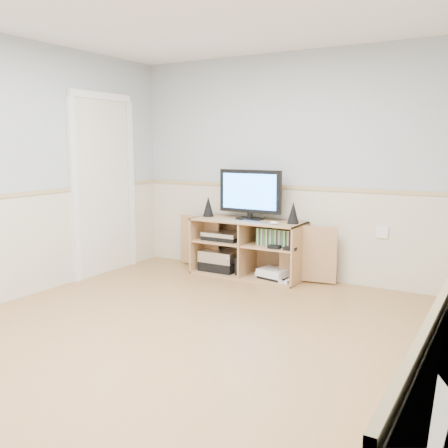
{
  "coord_description": "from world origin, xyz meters",
  "views": [
    {
      "loc": [
        2.15,
        -2.98,
        1.49
      ],
      "look_at": [
        -0.3,
        1.2,
        0.72
      ],
      "focal_mm": 40.0,
      "sensor_mm": 36.0,
      "label": 1
    }
  ],
  "objects_px": {
    "media_cabinet": "(250,247)",
    "keyboard": "(252,222)",
    "monitor": "(250,193)",
    "game_consoles": "(273,274)"
  },
  "relations": [
    {
      "from": "media_cabinet",
      "to": "monitor",
      "type": "xyz_separation_m",
      "value": [
        -0.0,
        -0.01,
        0.62
      ]
    },
    {
      "from": "media_cabinet",
      "to": "keyboard",
      "type": "height_order",
      "value": "keyboard"
    },
    {
      "from": "monitor",
      "to": "game_consoles",
      "type": "bearing_deg",
      "value": -10.35
    },
    {
      "from": "monitor",
      "to": "keyboard",
      "type": "bearing_deg",
      "value": -55.39
    },
    {
      "from": "media_cabinet",
      "to": "monitor",
      "type": "height_order",
      "value": "monitor"
    },
    {
      "from": "keyboard",
      "to": "monitor",
      "type": "bearing_deg",
      "value": 134.78
    },
    {
      "from": "media_cabinet",
      "to": "monitor",
      "type": "bearing_deg",
      "value": -90.0
    },
    {
      "from": "monitor",
      "to": "media_cabinet",
      "type": "bearing_deg",
      "value": 90.0
    },
    {
      "from": "media_cabinet",
      "to": "monitor",
      "type": "relative_size",
      "value": 2.66
    },
    {
      "from": "media_cabinet",
      "to": "keyboard",
      "type": "relative_size",
      "value": 6.47
    }
  ]
}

